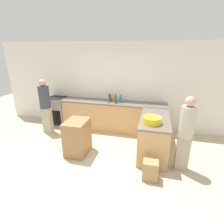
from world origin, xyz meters
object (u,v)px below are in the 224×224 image
at_px(island_table, 77,137).
at_px(wine_bottle_dark, 110,98).
at_px(olive_oil_bottle, 116,99).
at_px(paper_bag, 150,170).
at_px(range_oven, 58,111).
at_px(person_by_range, 45,104).
at_px(dish_soap_bottle, 108,100).
at_px(hot_sauce_bottle, 110,99).
at_px(person_at_peninsula, 186,132).
at_px(water_bottle_blue, 121,99).
at_px(mixing_bowl, 152,120).

height_order(island_table, wine_bottle_dark, wine_bottle_dark).
relative_size(olive_oil_bottle, paper_bag, 0.75).
relative_size(range_oven, olive_oil_bottle, 3.10).
bearing_deg(island_table, person_by_range, 148.13).
relative_size(range_oven, wine_bottle_dark, 4.62).
bearing_deg(dish_soap_bottle, wine_bottle_dark, 95.63).
xyz_separation_m(island_table, person_by_range, (-1.42, 0.88, 0.47)).
distance_m(island_table, person_by_range, 1.74).
bearing_deg(hot_sauce_bottle, island_table, -104.63).
distance_m(wine_bottle_dark, dish_soap_bottle, 0.23).
xyz_separation_m(range_oven, person_by_range, (0.01, -0.65, 0.43)).
height_order(person_by_range, person_at_peninsula, person_by_range).
xyz_separation_m(island_table, paper_bag, (1.79, -0.53, -0.23)).
relative_size(island_table, hot_sauce_bottle, 4.47).
height_order(wine_bottle_dark, dish_soap_bottle, wine_bottle_dark).
relative_size(island_table, person_at_peninsula, 0.53).
relative_size(wine_bottle_dark, water_bottle_blue, 0.85).
height_order(island_table, mixing_bowl, mixing_bowl).
bearing_deg(wine_bottle_dark, island_table, -102.14).
relative_size(wine_bottle_dark, dish_soap_bottle, 1.07).
height_order(mixing_bowl, person_at_peninsula, person_at_peninsula).
xyz_separation_m(dish_soap_bottle, person_at_peninsula, (2.03, -1.51, -0.12)).
xyz_separation_m(wine_bottle_dark, paper_bag, (1.42, -2.23, -0.81)).
height_order(range_oven, mixing_bowl, mixing_bowl).
bearing_deg(wine_bottle_dark, olive_oil_bottle, -45.75).
distance_m(water_bottle_blue, olive_oil_bottle, 0.18).
height_order(mixing_bowl, dish_soap_bottle, dish_soap_bottle).
relative_size(mixing_bowl, wine_bottle_dark, 1.91).
xyz_separation_m(range_oven, dish_soap_bottle, (1.82, -0.07, 0.54)).
bearing_deg(range_oven, mixing_bowl, -24.00).
distance_m(water_bottle_blue, person_by_range, 2.28).
relative_size(hot_sauce_bottle, dish_soap_bottle, 1.01).
bearing_deg(hot_sauce_bottle, person_at_peninsula, -39.00).
xyz_separation_m(water_bottle_blue, olive_oil_bottle, (-0.14, -0.11, 0.03)).
relative_size(island_table, wine_bottle_dark, 4.21).
height_order(mixing_bowl, water_bottle_blue, water_bottle_blue).
bearing_deg(wine_bottle_dark, mixing_bowl, -48.90).
distance_m(olive_oil_bottle, person_by_range, 2.12).
height_order(mixing_bowl, wine_bottle_dark, wine_bottle_dark).
distance_m(mixing_bowl, person_by_range, 3.25).
relative_size(range_oven, person_at_peninsula, 0.58).
relative_size(range_oven, island_table, 1.10).
distance_m(range_oven, person_at_peninsula, 4.19).
xyz_separation_m(mixing_bowl, dish_soap_bottle, (-1.35, 1.35, 0.00)).
height_order(hot_sauce_bottle, water_bottle_blue, water_bottle_blue).
relative_size(dish_soap_bottle, person_by_range, 0.12).
xyz_separation_m(person_at_peninsula, paper_bag, (-0.63, -0.48, -0.69)).
height_order(range_oven, wine_bottle_dark, wine_bottle_dark).
xyz_separation_m(range_oven, paper_bag, (3.22, -2.06, -0.27)).
bearing_deg(person_at_peninsula, person_by_range, 166.39).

